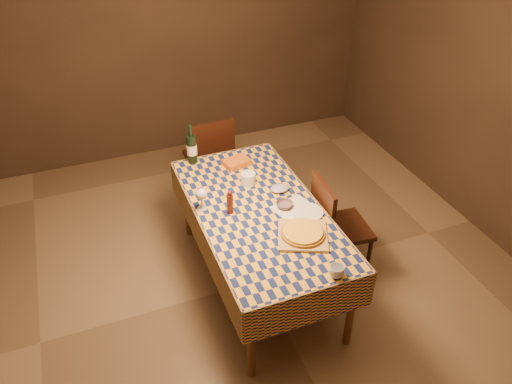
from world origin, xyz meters
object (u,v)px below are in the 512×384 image
(bowl, at_px, (284,205))
(wine_bottle, at_px, (192,149))
(chair_far, at_px, (211,155))
(dining_table, at_px, (258,217))
(white_plate, at_px, (308,212))
(cutting_board, at_px, (303,235))
(pizza, at_px, (303,232))
(chair_right, at_px, (334,223))

(bowl, height_order, wine_bottle, wine_bottle)
(bowl, distance_m, chair_far, 1.40)
(dining_table, bearing_deg, white_plate, -28.25)
(cutting_board, relative_size, bowl, 2.68)
(wine_bottle, bearing_deg, bowl, -62.01)
(cutting_board, height_order, white_plate, cutting_board)
(cutting_board, relative_size, pizza, 1.05)
(chair_right, bearing_deg, pizza, -145.01)
(dining_table, distance_m, chair_right, 0.66)
(pizza, xyz_separation_m, chair_right, (0.45, 0.32, -0.28))
(chair_far, bearing_deg, chair_right, -66.36)
(dining_table, xyz_separation_m, white_plate, (0.33, -0.18, 0.08))
(bowl, bearing_deg, white_plate, -45.01)
(dining_table, relative_size, wine_bottle, 5.19)
(dining_table, relative_size, chair_far, 1.98)
(white_plate, bearing_deg, bowl, 134.99)
(dining_table, height_order, pizza, pizza)
(cutting_board, xyz_separation_m, chair_right, (0.45, 0.32, -0.26))
(pizza, xyz_separation_m, bowl, (0.02, 0.37, -0.02))
(bowl, xyz_separation_m, wine_bottle, (-0.48, 0.90, 0.11))
(cutting_board, height_order, wine_bottle, wine_bottle)
(cutting_board, height_order, pizza, pizza)
(bowl, height_order, white_plate, bowl)
(wine_bottle, xyz_separation_m, white_plate, (0.61, -1.03, -0.13))
(pizza, height_order, wine_bottle, wine_bottle)
(cutting_board, bearing_deg, pizza, 63.43)
(bowl, relative_size, wine_bottle, 0.36)
(dining_table, distance_m, wine_bottle, 0.92)
(chair_far, bearing_deg, pizza, -84.55)
(cutting_board, height_order, bowl, bowl)
(bowl, height_order, chair_right, chair_right)
(chair_far, height_order, chair_right, same)
(cutting_board, distance_m, chair_far, 1.75)
(cutting_board, xyz_separation_m, bowl, (0.02, 0.37, 0.01))
(cutting_board, bearing_deg, white_plate, 56.42)
(dining_table, height_order, cutting_board, cutting_board)
(wine_bottle, bearing_deg, pizza, -70.20)
(white_plate, bearing_deg, pizza, -123.58)
(chair_far, bearing_deg, bowl, -82.17)
(chair_far, distance_m, chair_right, 1.54)
(wine_bottle, relative_size, chair_right, 0.38)
(dining_table, relative_size, pizza, 5.59)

